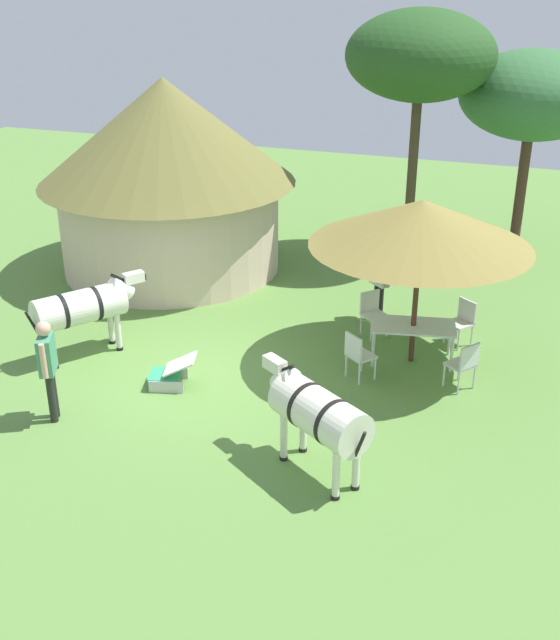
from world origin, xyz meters
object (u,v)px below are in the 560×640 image
object	(u,v)px
patio_chair_west_end	(464,363)
patio_chair_near_hut	(372,310)
striped_lounge_chair	(171,373)
zebra_by_umbrella	(82,307)
guest_beside_umbrella	(380,277)
standing_watcher	(48,362)
patio_chair_near_lawn	(463,319)
shade_umbrella	(421,223)
patio_dining_table	(413,329)
zebra_nearest_camera	(317,413)
thatched_hut	(167,170)
acacia_tree_far_lawn	(420,56)
patio_chair_east_end	(358,353)
acacia_tree_behind_hut	(533,96)

from	to	relation	value
patio_chair_west_end	patio_chair_near_hut	xyz separation A→B (m)	(-2.02, 1.65, 0.00)
striped_lounge_chair	zebra_by_umbrella	xyz separation A→B (m)	(-2.07, 0.54, 0.73)
guest_beside_umbrella	standing_watcher	distance (m)	6.95
patio_chair_near_lawn	striped_lounge_chair	world-z (taller)	patio_chair_near_lawn
shade_umbrella	standing_watcher	size ratio (longest dim) A/B	2.25
patio_chair_near_lawn	zebra_by_umbrella	bearing A→B (deg)	59.96
shade_umbrella	patio_chair_west_end	distance (m)	2.54
patio_chair_near_lawn	zebra_by_umbrella	size ratio (longest dim) A/B	0.44
patio_chair_near_lawn	standing_watcher	bearing A→B (deg)	77.14
patio_dining_table	patio_chair_west_end	xyz separation A→B (m)	(1.05, -0.78, -0.14)
zebra_nearest_camera	thatched_hut	bearing A→B (deg)	73.17
patio_chair_west_end	zebra_nearest_camera	xyz separation A→B (m)	(-1.70, -3.20, 0.50)
acacia_tree_far_lawn	patio_chair_east_end	bearing A→B (deg)	-86.54
thatched_hut	acacia_tree_far_lawn	distance (m)	6.38
patio_chair_east_end	standing_watcher	size ratio (longest dim) A/B	0.51
zebra_by_umbrella	acacia_tree_behind_hut	world-z (taller)	acacia_tree_behind_hut
zebra_nearest_camera	acacia_tree_behind_hut	world-z (taller)	acacia_tree_behind_hut
standing_watcher	acacia_tree_far_lawn	xyz separation A→B (m)	(3.95, 9.63, 3.79)
guest_beside_umbrella	standing_watcher	size ratio (longest dim) A/B	0.90
patio_chair_near_hut	standing_watcher	xyz separation A→B (m)	(-4.17, -4.86, 0.54)
patio_dining_table	patio_chair_near_lawn	distance (m)	1.31
zebra_nearest_camera	zebra_by_umbrella	distance (m)	5.67
patio_chair_west_end	shade_umbrella	bearing A→B (deg)	90.00
striped_lounge_chair	patio_chair_near_hut	bearing A→B (deg)	-57.87
patio_dining_table	guest_beside_umbrella	distance (m)	1.91
standing_watcher	acacia_tree_behind_hut	world-z (taller)	acacia_tree_behind_hut
patio_chair_west_end	acacia_tree_far_lawn	bearing A→B (deg)	55.88
thatched_hut	zebra_by_umbrella	bearing A→B (deg)	-83.50
guest_beside_umbrella	striped_lounge_chair	bearing A→B (deg)	-87.37
patio_chair_west_end	patio_chair_near_hut	world-z (taller)	same
acacia_tree_far_lawn	patio_chair_near_hut	bearing A→B (deg)	-87.37
zebra_by_umbrella	acacia_tree_far_lawn	bearing A→B (deg)	93.29
shade_umbrella	patio_chair_east_end	size ratio (longest dim) A/B	4.40
shade_umbrella	patio_dining_table	xyz separation A→B (m)	(0.00, 0.00, -2.05)
patio_chair_near_lawn	standing_watcher	size ratio (longest dim) A/B	0.51
shade_umbrella	acacia_tree_far_lawn	xyz separation A→B (m)	(-1.19, 5.64, 2.15)
patio_chair_east_end	acacia_tree_far_lawn	xyz separation A→B (m)	(-0.40, 6.68, 4.33)
patio_chair_west_end	thatched_hut	bearing A→B (deg)	100.22
patio_chair_near_lawn	striped_lounge_chair	size ratio (longest dim) A/B	0.96
thatched_hut	acacia_tree_far_lawn	size ratio (longest dim) A/B	1.01
thatched_hut	patio_chair_near_lawn	xyz separation A→B (m)	(7.22, -1.89, -1.90)
guest_beside_umbrella	acacia_tree_behind_hut	distance (m)	6.74
shade_umbrella	patio_chair_east_end	world-z (taller)	shade_umbrella
patio_chair_west_end	patio_chair_near_lawn	distance (m)	1.85
standing_watcher	zebra_by_umbrella	size ratio (longest dim) A/B	0.87
zebra_by_umbrella	acacia_tree_far_lawn	xyz separation A→B (m)	(4.70, 7.45, 3.87)
patio_chair_near_hut	striped_lounge_chair	bearing A→B (deg)	0.36
striped_lounge_chair	zebra_nearest_camera	bearing A→B (deg)	-133.46
guest_beside_umbrella	acacia_tree_far_lawn	distance (m)	5.62
shade_umbrella	patio_chair_near_hut	world-z (taller)	shade_umbrella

